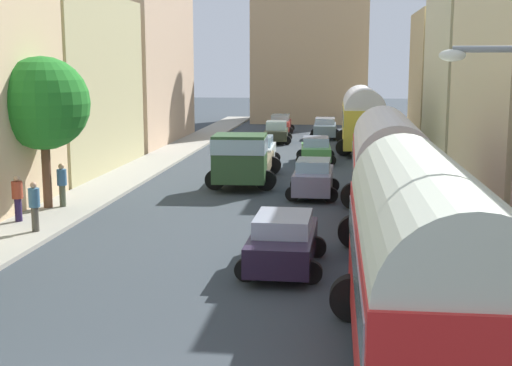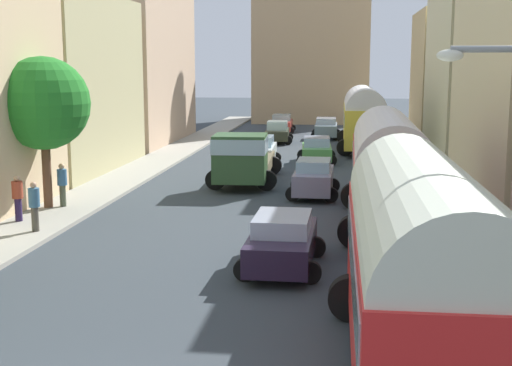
{
  "view_description": "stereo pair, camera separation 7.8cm",
  "coord_description": "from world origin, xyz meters",
  "px_view_note": "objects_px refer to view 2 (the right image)",
  "views": [
    {
      "loc": [
        3.03,
        -8.73,
        5.51
      ],
      "look_at": [
        0.0,
        16.1,
        1.22
      ],
      "focal_mm": 49.15,
      "sensor_mm": 36.0,
      "label": 1
    },
    {
      "loc": [
        3.11,
        -8.72,
        5.51
      ],
      "look_at": [
        0.0,
        16.1,
        1.22
      ],
      "focal_mm": 49.15,
      "sensor_mm": 36.0,
      "label": 2
    }
  ],
  "objects_px": {
    "parked_bus_2": "(363,116)",
    "car_5": "(317,150)",
    "car_6": "(326,128)",
    "pedestrian_4": "(18,197)",
    "car_2": "(282,124)",
    "cargo_truck_0": "(244,158)",
    "car_3": "(282,241)",
    "car_1": "(277,132)",
    "car_0": "(259,151)",
    "car_4": "(314,178)",
    "pedestrian_1": "(34,205)",
    "pedestrian_0": "(62,183)",
    "parked_bus_1": "(388,165)",
    "parked_bus_0": "(421,260)"
  },
  "relations": [
    {
      "from": "car_2",
      "to": "car_4",
      "type": "distance_m",
      "value": 26.92
    },
    {
      "from": "cargo_truck_0",
      "to": "car_1",
      "type": "relative_size",
      "value": 2.05
    },
    {
      "from": "car_1",
      "to": "pedestrian_0",
      "type": "xyz_separation_m",
      "value": [
        -5.94,
        -23.69,
        0.26
      ]
    },
    {
      "from": "car_1",
      "to": "parked_bus_1",
      "type": "bearing_deg",
      "value": -76.32
    },
    {
      "from": "parked_bus_2",
      "to": "car_0",
      "type": "relative_size",
      "value": 2.38
    },
    {
      "from": "cargo_truck_0",
      "to": "parked_bus_2",
      "type": "bearing_deg",
      "value": 67.77
    },
    {
      "from": "car_2",
      "to": "cargo_truck_0",
      "type": "bearing_deg",
      "value": -88.99
    },
    {
      "from": "parked_bus_0",
      "to": "car_4",
      "type": "height_order",
      "value": "parked_bus_0"
    },
    {
      "from": "car_1",
      "to": "car_6",
      "type": "distance_m",
      "value": 4.69
    },
    {
      "from": "parked_bus_1",
      "to": "car_0",
      "type": "relative_size",
      "value": 2.28
    },
    {
      "from": "car_2",
      "to": "car_5",
      "type": "xyz_separation_m",
      "value": [
        3.43,
        -16.53,
        -0.02
      ]
    },
    {
      "from": "car_3",
      "to": "car_4",
      "type": "height_order",
      "value": "car_4"
    },
    {
      "from": "car_4",
      "to": "pedestrian_1",
      "type": "relative_size",
      "value": 2.11
    },
    {
      "from": "car_1",
      "to": "car_5",
      "type": "xyz_separation_m",
      "value": [
        3.11,
        -9.65,
        -0.02
      ]
    },
    {
      "from": "car_0",
      "to": "car_4",
      "type": "bearing_deg",
      "value": -68.67
    },
    {
      "from": "car_6",
      "to": "parked_bus_1",
      "type": "bearing_deg",
      "value": -84.39
    },
    {
      "from": "pedestrian_1",
      "to": "pedestrian_4",
      "type": "xyz_separation_m",
      "value": [
        -1.21,
        1.33,
        -0.02
      ]
    },
    {
      "from": "car_0",
      "to": "parked_bus_2",
      "type": "bearing_deg",
      "value": 53.63
    },
    {
      "from": "parked_bus_1",
      "to": "car_6",
      "type": "distance_m",
      "value": 28.5
    },
    {
      "from": "cargo_truck_0",
      "to": "parked_bus_1",
      "type": "bearing_deg",
      "value": -51.93
    },
    {
      "from": "car_2",
      "to": "pedestrian_1",
      "type": "height_order",
      "value": "pedestrian_1"
    },
    {
      "from": "car_3",
      "to": "car_1",
      "type": "bearing_deg",
      "value": 95.66
    },
    {
      "from": "parked_bus_1",
      "to": "pedestrian_1",
      "type": "xyz_separation_m",
      "value": [
        -11.34,
        -2.62,
        -1.13
      ]
    },
    {
      "from": "car_4",
      "to": "car_5",
      "type": "relative_size",
      "value": 0.97
    },
    {
      "from": "car_2",
      "to": "car_3",
      "type": "relative_size",
      "value": 0.94
    },
    {
      "from": "car_0",
      "to": "car_5",
      "type": "relative_size",
      "value": 1.08
    },
    {
      "from": "car_3",
      "to": "pedestrian_0",
      "type": "relative_size",
      "value": 2.25
    },
    {
      "from": "car_1",
      "to": "car_3",
      "type": "height_order",
      "value": "car_1"
    },
    {
      "from": "parked_bus_0",
      "to": "car_1",
      "type": "distance_m",
      "value": 37.26
    },
    {
      "from": "parked_bus_1",
      "to": "pedestrian_4",
      "type": "bearing_deg",
      "value": -174.15
    },
    {
      "from": "parked_bus_2",
      "to": "car_3",
      "type": "xyz_separation_m",
      "value": [
        -2.82,
        -26.95,
        -1.45
      ]
    },
    {
      "from": "pedestrian_1",
      "to": "car_3",
      "type": "bearing_deg",
      "value": -18.17
    },
    {
      "from": "cargo_truck_0",
      "to": "car_6",
      "type": "distance_m",
      "value": 20.96
    },
    {
      "from": "cargo_truck_0",
      "to": "pedestrian_4",
      "type": "bearing_deg",
      "value": -126.43
    },
    {
      "from": "cargo_truck_0",
      "to": "car_5",
      "type": "height_order",
      "value": "cargo_truck_0"
    },
    {
      "from": "parked_bus_0",
      "to": "car_4",
      "type": "bearing_deg",
      "value": 98.61
    },
    {
      "from": "pedestrian_0",
      "to": "parked_bus_0",
      "type": "bearing_deg",
      "value": -47.67
    },
    {
      "from": "car_3",
      "to": "pedestrian_4",
      "type": "relative_size",
      "value": 2.31
    },
    {
      "from": "car_6",
      "to": "pedestrian_4",
      "type": "bearing_deg",
      "value": -108.26
    },
    {
      "from": "car_1",
      "to": "car_3",
      "type": "bearing_deg",
      "value": -84.34
    },
    {
      "from": "car_2",
      "to": "car_0",
      "type": "bearing_deg",
      "value": -88.83
    },
    {
      "from": "car_6",
      "to": "pedestrian_1",
      "type": "height_order",
      "value": "pedestrian_1"
    },
    {
      "from": "parked_bus_2",
      "to": "car_5",
      "type": "xyz_separation_m",
      "value": [
        -2.72,
        -6.25,
        -1.48
      ]
    },
    {
      "from": "car_3",
      "to": "parked_bus_0",
      "type": "bearing_deg",
      "value": -65.26
    },
    {
      "from": "cargo_truck_0",
      "to": "car_6",
      "type": "height_order",
      "value": "cargo_truck_0"
    },
    {
      "from": "car_1",
      "to": "parked_bus_0",
      "type": "bearing_deg",
      "value": -80.78
    },
    {
      "from": "parked_bus_0",
      "to": "car_0",
      "type": "height_order",
      "value": "parked_bus_0"
    },
    {
      "from": "parked_bus_2",
      "to": "car_1",
      "type": "xyz_separation_m",
      "value": [
        -5.83,
        3.39,
        -1.45
      ]
    },
    {
      "from": "car_5",
      "to": "pedestrian_1",
      "type": "height_order",
      "value": "pedestrian_1"
    },
    {
      "from": "pedestrian_0",
      "to": "pedestrian_1",
      "type": "bearing_deg",
      "value": -80.13
    }
  ]
}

